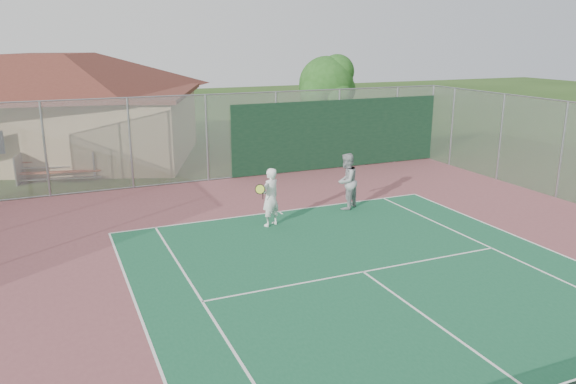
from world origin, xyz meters
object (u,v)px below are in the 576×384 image
object	(u,v)px
tree	(328,86)
player_white_front	(270,198)
clubhouse	(51,97)
player_grey_back	(346,182)
bleachers	(60,164)

from	to	relation	value
tree	player_white_front	bearing A→B (deg)	-124.27
clubhouse	tree	size ratio (longest dim) A/B	3.30
tree	player_grey_back	distance (m)	12.35
clubhouse	player_white_front	distance (m)	14.75
bleachers	clubhouse	bearing A→B (deg)	101.44
clubhouse	bleachers	distance (m)	4.78
tree	player_white_front	size ratio (longest dim) A/B	2.66
tree	player_grey_back	bearing A→B (deg)	-114.16
tree	clubhouse	bearing A→B (deg)	172.99
bleachers	player_grey_back	world-z (taller)	player_grey_back
clubhouse	tree	xyz separation A→B (m)	(13.72, -1.69, 0.19)
player_white_front	player_grey_back	bearing A→B (deg)	168.74
player_grey_back	tree	bearing A→B (deg)	-147.77
player_white_front	player_grey_back	xyz separation A→B (m)	(3.03, 0.66, 0.04)
clubhouse	player_grey_back	xyz separation A→B (m)	(8.75, -12.77, -2.04)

